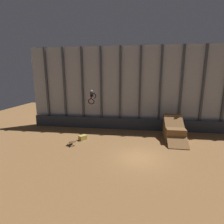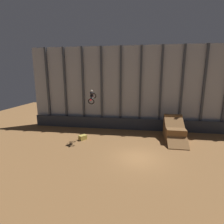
% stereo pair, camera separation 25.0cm
% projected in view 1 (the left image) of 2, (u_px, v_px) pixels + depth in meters
% --- Properties ---
extents(ground_plane, '(60.00, 60.00, 0.00)m').
position_uv_depth(ground_plane, '(139.00, 158.00, 16.59)').
color(ground_plane, olive).
extents(arena_back_wall, '(32.00, 0.40, 11.64)m').
position_uv_depth(arena_back_wall, '(140.00, 89.00, 24.54)').
color(arena_back_wall, '#A3A8B2').
rests_on(arena_back_wall, ground_plane).
extents(lower_barrier, '(31.36, 0.20, 1.64)m').
position_uv_depth(lower_barrier, '(139.00, 124.00, 24.87)').
color(lower_barrier, '#2D333D').
rests_on(lower_barrier, ground_plane).
extents(dirt_ramp, '(2.21, 4.77, 2.93)m').
position_uv_depth(dirt_ramp, '(174.00, 131.00, 21.35)').
color(dirt_ramp, brown).
rests_on(dirt_ramp, ground_plane).
extents(rider_bike_solo, '(0.86, 1.88, 1.66)m').
position_uv_depth(rider_bike_solo, '(92.00, 97.00, 19.95)').
color(rider_bike_solo, black).
extents(hay_bale_trackside, '(1.02, 1.08, 0.57)m').
position_uv_depth(hay_bale_trackside, '(83.00, 138.00, 21.19)').
color(hay_bale_trackside, '#CCB751').
rests_on(hay_bale_trackside, ground_plane).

